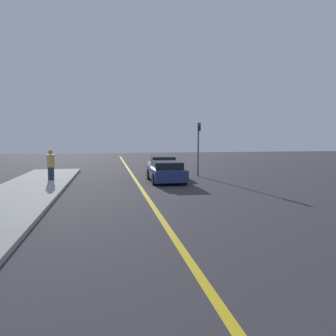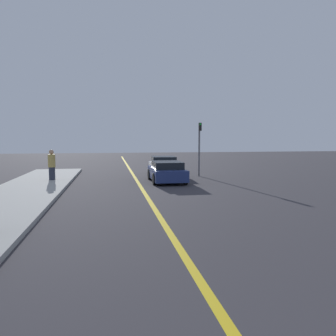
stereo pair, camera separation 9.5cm
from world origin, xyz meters
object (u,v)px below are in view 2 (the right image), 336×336
(car_ahead_center, at_px, (163,166))
(pedestrian_mid_group, at_px, (52,165))
(car_near_right_lane, at_px, (167,172))
(traffic_light, at_px, (199,143))

(car_ahead_center, height_order, pedestrian_mid_group, pedestrian_mid_group)
(car_near_right_lane, xyz_separation_m, car_ahead_center, (0.38, 3.70, 0.03))
(car_near_right_lane, distance_m, traffic_light, 4.06)
(pedestrian_mid_group, relative_size, traffic_light, 0.49)
(car_near_right_lane, relative_size, pedestrian_mid_group, 2.27)
(car_near_right_lane, xyz_separation_m, traffic_light, (2.74, 2.49, 1.68))
(car_ahead_center, xyz_separation_m, pedestrian_mid_group, (-7.22, -2.76, 0.41))
(car_ahead_center, distance_m, pedestrian_mid_group, 7.74)
(car_ahead_center, distance_m, traffic_light, 3.12)
(car_near_right_lane, height_order, traffic_light, traffic_light)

